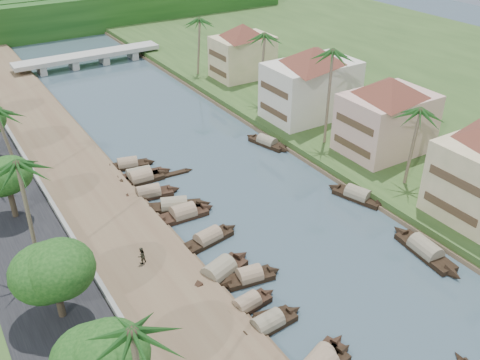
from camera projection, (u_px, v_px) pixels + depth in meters
ground at (335, 267)px, 50.73m from camera, size 220.00×220.00×0.00m
left_bank at (100, 214)px, 57.84m from camera, size 10.00×180.00×0.80m
right_bank at (345, 138)px, 73.85m from camera, size 16.00×180.00×1.20m
road at (18, 237)px, 53.77m from camera, size 8.00×180.00×1.40m
retaining_wall at (60, 218)px, 55.43m from camera, size 0.40×180.00×1.10m
treeline at (47, 16)px, 122.09m from camera, size 120.00×14.00×8.00m
bridge at (88, 57)px, 102.69m from camera, size 28.00×4.00×2.40m
building_mid at (387, 114)px, 67.14m from camera, size 14.11×14.11×9.70m
building_far at (311, 82)px, 76.82m from camera, size 15.59×15.59×10.20m
building_distant at (243, 50)px, 92.21m from camera, size 12.62×12.62×9.20m
sampan_3 at (267, 325)px, 43.71m from camera, size 7.47×2.01×2.02m
sampan_4 at (247, 305)px, 45.70m from camera, size 6.60×2.21×1.89m
sampan_5 at (250, 277)px, 48.87m from camera, size 6.57×2.60×2.07m
sampan_6 at (219, 273)px, 49.36m from camera, size 8.64×4.46×2.49m
sampan_7 at (208, 239)px, 53.95m from camera, size 7.82×2.81×2.06m
sampan_8 at (183, 214)px, 57.82m from camera, size 7.56×2.25×2.31m
sampan_9 at (174, 206)px, 59.24m from camera, size 8.45×4.63×2.15m
sampan_10 at (148, 194)px, 61.47m from camera, size 7.93×2.93×2.15m
sampan_11 at (141, 179)px, 64.53m from camera, size 7.79×2.13×2.22m
sampan_12 at (139, 175)px, 65.25m from camera, size 8.57×2.67×2.03m
sampan_13 at (128, 165)px, 67.58m from camera, size 7.38×3.17×2.01m
sampan_14 at (425, 251)px, 52.23m from camera, size 2.79×9.66×2.29m
sampan_15 at (358, 196)px, 61.10m from camera, size 4.06×8.19×2.17m
sampan_16 at (267, 142)px, 73.15m from camera, size 3.46×7.83×1.93m
canoe_1 at (271, 313)px, 45.29m from camera, size 4.25×1.62×0.68m
canoe_2 at (173, 174)px, 66.13m from camera, size 5.38×1.12×0.78m
palm_1 at (418, 112)px, 57.74m from camera, size 3.20×3.20×10.57m
palm_2 at (332, 53)px, 65.43m from camera, size 3.20×3.20×13.94m
palm_3 at (262, 37)px, 79.10m from camera, size 3.20×3.20×12.01m
palm_4 at (134, 335)px, 27.20m from camera, size 3.20×3.20×12.51m
palm_5 at (16, 166)px, 43.13m from camera, size 3.20×3.20×12.35m
palm_6 at (3, 111)px, 57.44m from camera, size 3.20×3.20×10.57m
palm_7 at (197, 21)px, 90.96m from camera, size 3.20×3.20×11.16m
tree_1 at (101, 359)px, 32.10m from camera, size 5.05×5.05×7.93m
tree_2 at (53, 271)px, 41.00m from camera, size 5.51×5.51×6.89m
tree_3 at (6, 177)px, 53.42m from camera, size 4.49×4.49×6.63m
tree_6 at (330, 74)px, 80.58m from camera, size 4.09×4.09×6.63m
person_far at (141, 256)px, 49.59m from camera, size 1.01×0.91×1.70m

